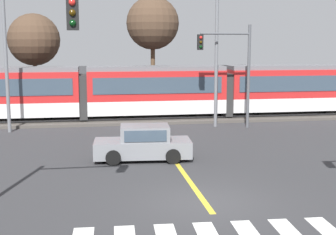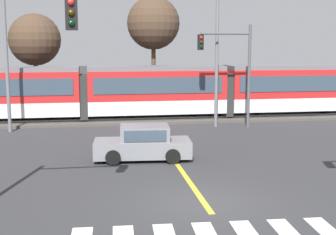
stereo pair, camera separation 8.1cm
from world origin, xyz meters
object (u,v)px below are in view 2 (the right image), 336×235
Objects in this scene: street_lamp_centre at (220,49)px; traffic_light_far_right at (232,62)px; sedan_crossing at (143,144)px; light_rail_tram at (156,90)px; street_lamp_west at (9,40)px; bare_tree_west at (35,40)px; bare_tree_east at (153,24)px.

traffic_light_far_right is at bearing -45.51° from street_lamp_centre.
traffic_light_far_right reaches higher than sedan_crossing.
street_lamp_west reaches higher than light_rail_tram.
light_rail_tram is 5.37m from street_lamp_centre.
traffic_light_far_right is 0.84× the size of bare_tree_west.
street_lamp_west is (-8.74, -3.01, 3.20)m from light_rail_tram.
traffic_light_far_right is 0.66× the size of street_lamp_west.
street_lamp_centre is at bearing -0.31° from street_lamp_west.
traffic_light_far_right is 15.77m from bare_tree_west.
traffic_light_far_right is 8.95m from bare_tree_east.
sedan_crossing is (-2.03, -10.75, -1.35)m from light_rail_tram.
street_lamp_centre is at bearing -66.11° from bare_tree_east.
street_lamp_west is at bearing 130.94° from sedan_crossing.
bare_tree_west reaches higher than traffic_light_far_right.
light_rail_tram is 10.76m from bare_tree_west.
light_rail_tram is 6.04m from bare_tree_east.
bare_tree_east is (9.07, 7.04, 1.28)m from street_lamp_west.
sedan_crossing is 18.38m from bare_tree_west.
bare_tree_east is (0.33, 4.03, 4.49)m from light_rail_tram.
bare_tree_east is (2.36, 14.78, 5.83)m from sedan_crossing.
sedan_crossing is 0.59× the size of bare_tree_west.
light_rail_tram is 5.84m from traffic_light_far_right.
street_lamp_west is 1.12× the size of street_lamp_centre.
bare_tree_west is at bearing 87.79° from street_lamp_west.
street_lamp_centre reaches higher than bare_tree_west.
street_lamp_centre is (3.48, -3.08, 2.69)m from light_rail_tram.
bare_tree_east is at bearing 113.89° from street_lamp_centre.
light_rail_tram is 3.29× the size of bare_tree_east.
light_rail_tram is 11.02m from sedan_crossing.
bare_tree_west is 0.86× the size of bare_tree_east.
street_lamp_centre is 0.98× the size of bare_tree_east.
light_rail_tram is at bearing 19.02° from street_lamp_west.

